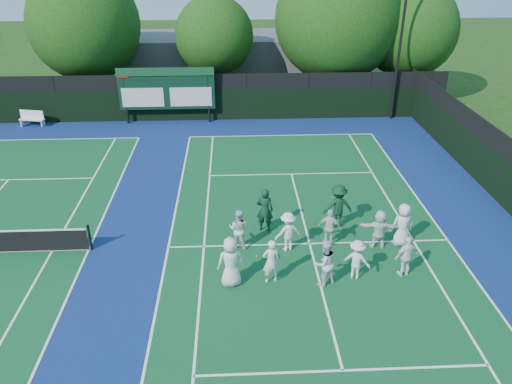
{
  "coord_description": "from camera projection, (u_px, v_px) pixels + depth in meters",
  "views": [
    {
      "loc": [
        -2.87,
        -15.26,
        10.7
      ],
      "look_at": [
        -2.0,
        3.0,
        1.3
      ],
      "focal_mm": 35.0,
      "sensor_mm": 36.0,
      "label": 1
    }
  ],
  "objects": [
    {
      "name": "ground",
      "position": [
        313.0,
        259.0,
        18.57
      ],
      "size": [
        120.0,
        120.0,
        0.0
      ],
      "primitive_type": "plane",
      "color": "#1B3C10",
      "rests_on": "ground"
    },
    {
      "name": "player_back_4",
      "position": [
        403.0,
        225.0,
        19.03
      ],
      "size": [
        0.91,
        0.64,
        1.76
      ],
      "primitive_type": "imported",
      "rotation": [
        0.0,
        0.0,
        3.24
      ],
      "color": "silver",
      "rests_on": "ground"
    },
    {
      "name": "player_front_4",
      "position": [
        406.0,
        256.0,
        17.33
      ],
      "size": [
        1.0,
        0.65,
        1.57
      ],
      "primitive_type": "imported",
      "rotation": [
        0.0,
        0.0,
        3.45
      ],
      "color": "white",
      "rests_on": "ground"
    },
    {
      "name": "player_front_3",
      "position": [
        357.0,
        260.0,
        17.21
      ],
      "size": [
        1.11,
        0.91,
        1.5
      ],
      "primitive_type": "imported",
      "rotation": [
        0.0,
        0.0,
        2.71
      ],
      "color": "silver",
      "rests_on": "ground"
    },
    {
      "name": "light_pole_right",
      "position": [
        404.0,
        18.0,
        29.95
      ],
      "size": [
        1.2,
        0.3,
        10.12
      ],
      "color": "black",
      "rests_on": "ground"
    },
    {
      "name": "tennis_ball_4",
      "position": [
        332.0,
        197.0,
        22.86
      ],
      "size": [
        0.07,
        0.07,
        0.07
      ],
      "primitive_type": "sphere",
      "color": "#B8C917",
      "rests_on": "ground"
    },
    {
      "name": "player_back_2",
      "position": [
        330.0,
        228.0,
        19.05
      ],
      "size": [
        0.99,
        0.7,
        1.55
      ],
      "primitive_type": "imported",
      "rotation": [
        0.0,
        0.0,
        2.75
      ],
      "color": "silver",
      "rests_on": "ground"
    },
    {
      "name": "court_apron",
      "position": [
        155.0,
        248.0,
        19.2
      ],
      "size": [
        34.0,
        32.0,
        0.01
      ],
      "primitive_type": "cube",
      "color": "navy",
      "rests_on": "ground"
    },
    {
      "name": "player_front_1",
      "position": [
        271.0,
        261.0,
        16.97
      ],
      "size": [
        0.69,
        0.54,
        1.68
      ],
      "primitive_type": "imported",
      "rotation": [
        0.0,
        0.0,
        3.38
      ],
      "color": "silver",
      "rests_on": "ground"
    },
    {
      "name": "coach_left",
      "position": [
        265.0,
        210.0,
        19.96
      ],
      "size": [
        0.75,
        0.57,
        1.87
      ],
      "primitive_type": "imported",
      "rotation": [
        0.0,
        0.0,
        2.95
      ],
      "color": "#0D321E",
      "rests_on": "ground"
    },
    {
      "name": "tennis_ball_2",
      "position": [
        404.0,
        258.0,
        18.56
      ],
      "size": [
        0.07,
        0.07,
        0.07
      ],
      "primitive_type": "sphere",
      "color": "#B8C917",
      "rests_on": "ground"
    },
    {
      "name": "tree_e",
      "position": [
        411.0,
        32.0,
        34.15
      ],
      "size": [
        6.48,
        6.48,
        8.24
      ],
      "color": "black",
      "rests_on": "ground"
    },
    {
      "name": "tennis_ball_1",
      "position": [
        389.0,
        230.0,
        20.29
      ],
      "size": [
        0.07,
        0.07,
        0.07
      ],
      "primitive_type": "sphere",
      "color": "#B8C917",
      "rests_on": "ground"
    },
    {
      "name": "bench",
      "position": [
        32.0,
        118.0,
        31.32
      ],
      "size": [
        1.63,
        0.75,
        1.0
      ],
      "color": "white",
      "rests_on": "ground"
    },
    {
      "name": "tree_b",
      "position": [
        87.0,
        27.0,
        33.0
      ],
      "size": [
        7.31,
        7.31,
        9.16
      ],
      "color": "black",
      "rests_on": "ground"
    },
    {
      "name": "back_fence",
      "position": [
        184.0,
        100.0,
        31.91
      ],
      "size": [
        34.0,
        0.08,
        3.0
      ],
      "color": "black",
      "rests_on": "ground"
    },
    {
      "name": "player_back_3",
      "position": [
        379.0,
        229.0,
        18.93
      ],
      "size": [
        1.52,
        0.68,
        1.58
      ],
      "primitive_type": "imported",
      "rotation": [
        0.0,
        0.0,
        2.99
      ],
      "color": "white",
      "rests_on": "ground"
    },
    {
      "name": "scoreboard",
      "position": [
        166.0,
        89.0,
        31.12
      ],
      "size": [
        6.0,
        0.21,
        3.55
      ],
      "color": "black",
      "rests_on": "ground"
    },
    {
      "name": "tennis_ball_0",
      "position": [
        236.0,
        247.0,
        19.21
      ],
      "size": [
        0.07,
        0.07,
        0.07
      ],
      "primitive_type": "sphere",
      "color": "#B8C917",
      "rests_on": "ground"
    },
    {
      "name": "near_court",
      "position": [
        310.0,
        244.0,
        19.45
      ],
      "size": [
        11.05,
        23.85,
        0.01
      ],
      "color": "#104E26",
      "rests_on": "ground"
    },
    {
      "name": "tree_c",
      "position": [
        217.0,
        38.0,
        33.7
      ],
      "size": [
        5.27,
        5.27,
        7.37
      ],
      "color": "black",
      "rests_on": "ground"
    },
    {
      "name": "clubhouse",
      "position": [
        243.0,
        61.0,
        38.89
      ],
      "size": [
        18.0,
        6.0,
        4.0
      ],
      "primitive_type": "cube",
      "color": "#57575C",
      "rests_on": "ground"
    },
    {
      "name": "coach_right",
      "position": [
        338.0,
        206.0,
        20.23
      ],
      "size": [
        1.29,
        0.84,
        1.87
      ],
      "primitive_type": "imported",
      "rotation": [
        0.0,
        0.0,
        3.26
      ],
      "color": "#0D331C",
      "rests_on": "ground"
    },
    {
      "name": "player_back_1",
      "position": [
        288.0,
        232.0,
        18.75
      ],
      "size": [
        1.17,
        0.9,
        1.59
      ],
      "primitive_type": "imported",
      "rotation": [
        0.0,
        0.0,
        3.48
      ],
      "color": "white",
      "rests_on": "ground"
    },
    {
      "name": "player_back_0",
      "position": [
        239.0,
        229.0,
        18.92
      ],
      "size": [
        0.95,
        0.85,
        1.61
      ],
      "primitive_type": "imported",
      "rotation": [
        0.0,
        0.0,
        2.78
      ],
      "color": "silver",
      "rests_on": "ground"
    },
    {
      "name": "tennis_ball_3",
      "position": [
        257.0,
        256.0,
        18.65
      ],
      "size": [
        0.07,
        0.07,
        0.07
      ],
      "primitive_type": "sphere",
      "color": "#B8C917",
      "rests_on": "ground"
    },
    {
      "name": "player_front_2",
      "position": [
        324.0,
        263.0,
        16.85
      ],
      "size": [
        1.03,
        0.93,
        1.73
      ],
      "primitive_type": "imported",
      "rotation": [
        0.0,
        0.0,
        3.54
      ],
      "color": "silver",
      "rests_on": "ground"
    },
    {
      "name": "player_front_0",
      "position": [
        231.0,
        262.0,
        16.79
      ],
      "size": [
        0.98,
        0.71,
        1.85
      ],
      "primitive_type": "imported",
      "rotation": [
        0.0,
        0.0,
        3.28
      ],
      "color": "silver",
      "rests_on": "ground"
    },
    {
      "name": "tree_d",
      "position": [
        339.0,
        21.0,
        33.59
      ],
      "size": [
        8.48,
        8.48,
        10.04
      ],
      "color": "black",
      "rests_on": "ground"
    }
  ]
}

